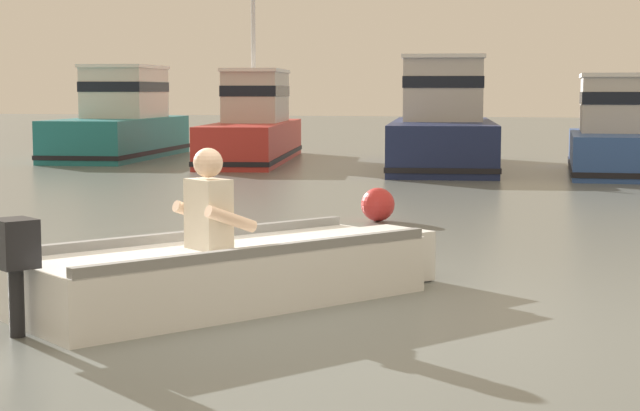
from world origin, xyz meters
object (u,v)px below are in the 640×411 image
(moored_boat_teal, at_px, (121,123))
(moored_boat_red, at_px, (254,127))
(rowboat_with_person, at_px, (234,271))
(moored_boat_blue, at_px, (616,137))
(moored_boat_navy, at_px, (443,126))
(mooring_buoy, at_px, (378,204))

(moored_boat_teal, bearing_deg, moored_boat_red, -4.31)
(moored_boat_teal, relative_size, moored_boat_red, 0.86)
(rowboat_with_person, relative_size, moored_boat_blue, 0.70)
(moored_boat_blue, bearing_deg, moored_boat_navy, 166.84)
(rowboat_with_person, xyz_separation_m, moored_boat_teal, (-8.97, 15.94, 0.58))
(moored_boat_teal, distance_m, moored_boat_navy, 8.14)
(moored_boat_red, relative_size, moored_boat_blue, 1.46)
(rowboat_with_person, bearing_deg, mooring_buoy, 91.03)
(moored_boat_red, xyz_separation_m, moored_boat_blue, (8.10, -1.62, -0.07))
(moored_boat_red, height_order, moored_boat_navy, moored_boat_red)
(moored_boat_red, bearing_deg, moored_boat_blue, -11.33)
(rowboat_with_person, height_order, moored_boat_red, moored_boat_red)
(moored_boat_teal, relative_size, moored_boat_blue, 1.26)
(rowboat_with_person, xyz_separation_m, moored_boat_navy, (-0.90, 14.88, 0.62))
(mooring_buoy, bearing_deg, moored_boat_red, 117.19)
(moored_boat_red, xyz_separation_m, moored_boat_navy, (4.53, -0.79, 0.08))
(moored_boat_teal, distance_m, moored_boat_red, 3.54)
(moored_boat_navy, xyz_separation_m, moored_boat_blue, (3.57, -0.83, -0.15))
(moored_boat_blue, distance_m, mooring_buoy, 9.21)
(moored_boat_teal, xyz_separation_m, moored_boat_blue, (11.64, -1.89, -0.11))
(moored_boat_blue, height_order, mooring_buoy, moored_boat_blue)
(moored_boat_navy, height_order, mooring_buoy, moored_boat_navy)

